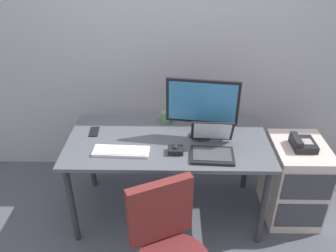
{
  "coord_description": "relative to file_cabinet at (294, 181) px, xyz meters",
  "views": [
    {
      "loc": [
        0.03,
        -2.19,
        2.15
      ],
      "look_at": [
        0.0,
        0.0,
        0.86
      ],
      "focal_mm": 35.92,
      "sensor_mm": 36.0,
      "label": 1
    }
  ],
  "objects": [
    {
      "name": "trackball_mouse",
      "position": [
        -0.99,
        -0.18,
        0.42
      ],
      "size": [
        0.11,
        0.09,
        0.07
      ],
      "color": "black",
      "rests_on": "desk"
    },
    {
      "name": "cell_phone",
      "position": [
        -1.64,
        0.09,
        0.4
      ],
      "size": [
        0.08,
        0.15,
        0.01
      ],
      "primitive_type": "cube",
      "rotation": [
        0.0,
        0.0,
        0.07
      ],
      "color": "black",
      "rests_on": "desk"
    },
    {
      "name": "file_cabinet",
      "position": [
        0.0,
        0.0,
        0.0
      ],
      "size": [
        0.42,
        0.53,
        0.69
      ],
      "color": "beige",
      "rests_on": "ground"
    },
    {
      "name": "keyboard",
      "position": [
        -1.39,
        -0.19,
        0.41
      ],
      "size": [
        0.42,
        0.15,
        0.03
      ],
      "color": "silver",
      "rests_on": "desk"
    },
    {
      "name": "desk_phone",
      "position": [
        -0.01,
        -0.02,
        0.38
      ],
      "size": [
        0.17,
        0.2,
        0.09
      ],
      "color": "black",
      "rests_on": "file_cabinet"
    },
    {
      "name": "monitor_main",
      "position": [
        -0.79,
        0.05,
        0.67
      ],
      "size": [
        0.54,
        0.18,
        0.47
      ],
      "color": "#262628",
      "rests_on": "desk"
    },
    {
      "name": "desk",
      "position": [
        -1.05,
        -0.0,
        0.32
      ],
      "size": [
        1.56,
        0.78,
        0.74
      ],
      "color": "#4B4E55",
      "rests_on": "ground"
    },
    {
      "name": "back_wall",
      "position": [
        -1.05,
        0.74,
        1.06
      ],
      "size": [
        6.0,
        0.1,
        2.8
      ],
      "primitive_type": "cube",
      "color": "#9C9AA0",
      "rests_on": "ground"
    },
    {
      "name": "ground_plane",
      "position": [
        -1.05,
        -0.0,
        -0.34
      ],
      "size": [
        8.0,
        8.0,
        0.0
      ],
      "primitive_type": "plane",
      "color": "#464952"
    },
    {
      "name": "coffee_mug",
      "position": [
        -1.06,
        0.27,
        0.45
      ],
      "size": [
        0.1,
        0.09,
        0.09
      ],
      "color": "#4A804F",
      "rests_on": "desk"
    },
    {
      "name": "laptop",
      "position": [
        -0.72,
        -0.17,
        0.45
      ],
      "size": [
        0.33,
        0.34,
        0.22
      ],
      "color": "black",
      "rests_on": "desk"
    }
  ]
}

